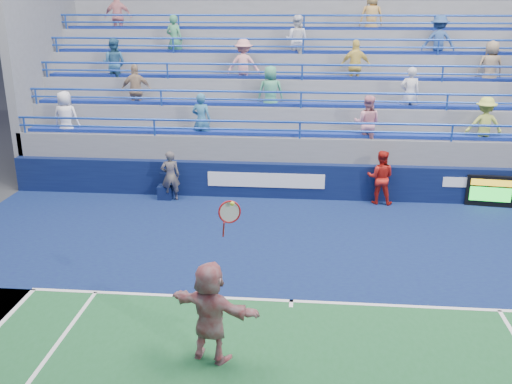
# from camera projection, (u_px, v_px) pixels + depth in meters

# --- Properties ---
(ground) EXTENTS (120.00, 120.00, 0.00)m
(ground) POSITION_uv_depth(u_px,v_px,m) (291.00, 302.00, 11.59)
(ground) COLOR #333538
(sponsor_wall) EXTENTS (18.00, 0.32, 1.10)m
(sponsor_wall) POSITION_uv_depth(u_px,v_px,m) (299.00, 181.00, 17.56)
(sponsor_wall) COLOR #0A133B
(sponsor_wall) RESTS_ON ground
(bleacher_stand) EXTENTS (18.00, 5.60, 6.13)m
(bleacher_stand) POSITION_uv_depth(u_px,v_px,m) (301.00, 124.00, 20.80)
(bleacher_stand) COLOR slate
(bleacher_stand) RESTS_ON ground
(serve_speed_board) EXTENTS (1.38, 0.30, 0.95)m
(serve_speed_board) POSITION_uv_depth(u_px,v_px,m) (490.00, 191.00, 16.86)
(serve_speed_board) COLOR black
(serve_speed_board) RESTS_ON ground
(judge_chair) EXTENTS (0.44, 0.44, 0.77)m
(judge_chair) POSITION_uv_depth(u_px,v_px,m) (166.00, 191.00, 17.60)
(judge_chair) COLOR #0C163C
(judge_chair) RESTS_ON ground
(tennis_player) EXTENTS (1.74, 1.09, 2.88)m
(tennis_player) POSITION_uv_depth(u_px,v_px,m) (210.00, 312.00, 9.48)
(tennis_player) COLOR silver
(tennis_player) RESTS_ON ground
(line_judge) EXTENTS (0.65, 0.52, 1.56)m
(line_judge) POSITION_uv_depth(u_px,v_px,m) (170.00, 176.00, 17.30)
(line_judge) COLOR #15183A
(line_judge) RESTS_ON ground
(ball_girl) EXTENTS (0.89, 0.75, 1.65)m
(ball_girl) POSITION_uv_depth(u_px,v_px,m) (380.00, 177.00, 17.00)
(ball_girl) COLOR red
(ball_girl) RESTS_ON ground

